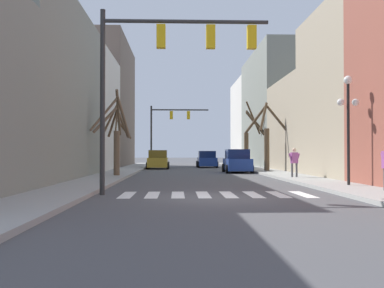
{
  "coord_description": "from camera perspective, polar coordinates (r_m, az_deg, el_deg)",
  "views": [
    {
      "loc": [
        -1.38,
        -14.83,
        1.5
      ],
      "look_at": [
        -0.06,
        24.67,
        2.27
      ],
      "focal_mm": 42.0,
      "sensor_mm": 36.0,
      "label": 1
    }
  ],
  "objects": [
    {
      "name": "street_tree_left_near",
      "position": [
        27.49,
        -9.65,
        1.04
      ],
      "size": [
        2.18,
        3.11,
        5.19
      ],
      "color": "brown",
      "rests_on": "sidewalk_left"
    },
    {
      "name": "street_tree_left_far",
      "position": [
        32.11,
        -9.56,
        0.61
      ],
      "size": [
        2.16,
        1.86,
        4.8
      ],
      "color": "brown",
      "rests_on": "sidewalk_left"
    },
    {
      "name": "car_parked_right_far",
      "position": [
        45.79,
        1.9,
        -2.01
      ],
      "size": [
        2.07,
        4.28,
        1.67
      ],
      "rotation": [
        0.0,
        0.0,
        1.57
      ],
      "color": "navy",
      "rests_on": "ground_plane"
    },
    {
      "name": "street_tree_right_mid",
      "position": [
        34.18,
        9.39,
        0.74
      ],
      "size": [
        3.06,
        1.92,
        5.16
      ],
      "color": "brown",
      "rests_on": "sidewalk_right"
    },
    {
      "name": "crosswalk_stripes",
      "position": [
        16.16,
        3.02,
        -6.43
      ],
      "size": [
        6.75,
        2.6,
        0.01
      ],
      "color": "white",
      "rests_on": "ground_plane"
    },
    {
      "name": "sidewalk_right",
      "position": [
        16.39,
        22.86,
        -6.02
      ],
      "size": [
        2.32,
        90.0,
        0.15
      ],
      "color": "#9E9E99",
      "rests_on": "ground_plane"
    },
    {
      "name": "street_lamp_right_corner",
      "position": [
        20.03,
        19.22,
        4.36
      ],
      "size": [
        0.95,
        0.36,
        4.6
      ],
      "color": "black",
      "rests_on": "sidewalk_right"
    },
    {
      "name": "traffic_signal_near",
      "position": [
        16.4,
        -3.71,
        10.77
      ],
      "size": [
        6.04,
        0.28,
        6.62
      ],
      "color": "#2D2D2D",
      "rests_on": "ground_plane"
    },
    {
      "name": "building_row_right",
      "position": [
        39.79,
        14.18,
        4.73
      ],
      "size": [
        6.0,
        57.92,
        12.14
      ],
      "color": "#934C3D",
      "rests_on": "ground_plane"
    },
    {
      "name": "street_tree_right_far",
      "position": [
        41.9,
        7.28,
        0.44
      ],
      "size": [
        2.26,
        1.49,
        6.15
      ],
      "color": "brown",
      "rests_on": "sidewalk_right"
    },
    {
      "name": "pedestrian_near_right_corner",
      "position": [
        25.62,
        12.86,
        -1.96
      ],
      "size": [
        0.69,
        0.29,
        1.62
      ],
      "rotation": [
        0.0,
        0.0,
        0.24
      ],
      "color": "#4C4C51",
      "rests_on": "sidewalk_right"
    },
    {
      "name": "sidewalk_left",
      "position": [
        15.45,
        -17.28,
        -6.36
      ],
      "size": [
        2.32,
        90.0,
        0.15
      ],
      "color": "#9E9E99",
      "rests_on": "ground_plane"
    },
    {
      "name": "car_parked_right_near",
      "position": [
        34.03,
        5.76,
        -2.26
      ],
      "size": [
        2.02,
        4.11,
        1.75
      ],
      "rotation": [
        0.0,
        0.0,
        1.57
      ],
      "color": "navy",
      "rests_on": "ground_plane"
    },
    {
      "name": "ground_plane",
      "position": [
        14.97,
        3.42,
        -6.87
      ],
      "size": [
        240.0,
        240.0,
        0.0
      ],
      "primitive_type": "plane",
      "color": "#4C4C4F"
    },
    {
      "name": "traffic_signal_far",
      "position": [
        46.42,
        -3.14,
        2.66
      ],
      "size": [
        5.99,
        0.28,
        6.33
      ],
      "color": "#2D2D2D",
      "rests_on": "ground_plane"
    },
    {
      "name": "building_row_left",
      "position": [
        36.04,
        -15.16,
        5.06
      ],
      "size": [
        6.0,
        46.78,
        13.27
      ],
      "color": "gray",
      "rests_on": "ground_plane"
    },
    {
      "name": "car_parked_left_near",
      "position": [
        41.78,
        -4.33,
        -2.06
      ],
      "size": [
        2.05,
        4.15,
        1.73
      ],
      "rotation": [
        0.0,
        0.0,
        1.57
      ],
      "color": "#A38423",
      "rests_on": "ground_plane"
    }
  ]
}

